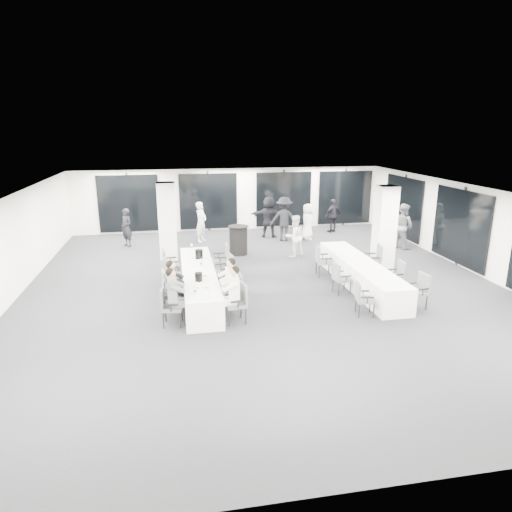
{
  "coord_description": "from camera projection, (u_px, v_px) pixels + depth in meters",
  "views": [
    {
      "loc": [
        -2.56,
        -12.6,
        4.63
      ],
      "look_at": [
        -0.3,
        -0.2,
        1.03
      ],
      "focal_mm": 32.0,
      "sensor_mm": 36.0,
      "label": 1
    }
  ],
  "objects": [
    {
      "name": "room",
      "position": [
        285.0,
        232.0,
        14.45
      ],
      "size": [
        14.04,
        16.04,
        2.84
      ],
      "color": "#26272C",
      "rests_on": "ground"
    },
    {
      "name": "column_left",
      "position": [
        167.0,
        223.0,
        15.79
      ],
      "size": [
        0.6,
        0.6,
        2.8
      ],
      "primitive_type": "cube",
      "color": "white",
      "rests_on": "floor"
    },
    {
      "name": "column_right",
      "position": [
        384.0,
        229.0,
        14.91
      ],
      "size": [
        0.6,
        0.6,
        2.8
      ],
      "primitive_type": "cube",
      "color": "white",
      "rests_on": "floor"
    },
    {
      "name": "banquet_table_main",
      "position": [
        199.0,
        283.0,
        12.87
      ],
      "size": [
        0.9,
        5.0,
        0.75
      ],
      "primitive_type": "cube",
      "color": "white",
      "rests_on": "floor"
    },
    {
      "name": "banquet_table_side",
      "position": [
        360.0,
        274.0,
        13.61
      ],
      "size": [
        0.9,
        5.0,
        0.75
      ],
      "primitive_type": "cube",
      "color": "white",
      "rests_on": "floor"
    },
    {
      "name": "cocktail_table",
      "position": [
        238.0,
        240.0,
        16.97
      ],
      "size": [
        0.77,
        0.77,
        1.07
      ],
      "color": "black",
      "rests_on": "floor"
    },
    {
      "name": "chair_main_left_near",
      "position": [
        169.0,
        304.0,
        10.88
      ],
      "size": [
        0.53,
        0.58,
        0.95
      ],
      "rotation": [
        0.0,
        0.0,
        -1.69
      ],
      "color": "#56585E",
      "rests_on": "floor"
    },
    {
      "name": "chair_main_left_second",
      "position": [
        169.0,
        296.0,
        11.48
      ],
      "size": [
        0.48,
        0.53,
        0.9
      ],
      "rotation": [
        0.0,
        0.0,
        -1.64
      ],
      "color": "#56585E",
      "rests_on": "floor"
    },
    {
      "name": "chair_main_left_mid",
      "position": [
        169.0,
        284.0,
        12.31
      ],
      "size": [
        0.51,
        0.55,
        0.91
      ],
      "rotation": [
        0.0,
        0.0,
        -1.44
      ],
      "color": "#56585E",
      "rests_on": "floor"
    },
    {
      "name": "chair_main_left_fourth",
      "position": [
        169.0,
        272.0,
        13.24
      ],
      "size": [
        0.59,
        0.61,
        0.95
      ],
      "rotation": [
        0.0,
        0.0,
        -1.83
      ],
      "color": "#56585E",
      "rests_on": "floor"
    },
    {
      "name": "chair_main_left_far",
      "position": [
        169.0,
        263.0,
        14.14
      ],
      "size": [
        0.54,
        0.59,
        0.97
      ],
      "rotation": [
        0.0,
        0.0,
        -1.45
      ],
      "color": "#56585E",
      "rests_on": "floor"
    },
    {
      "name": "chair_main_right_near",
      "position": [
        238.0,
        300.0,
        11.06
      ],
      "size": [
        0.56,
        0.6,
        0.98
      ],
      "rotation": [
        0.0,
        0.0,
        1.72
      ],
      "color": "#56585E",
      "rests_on": "floor"
    },
    {
      "name": "chair_main_right_second",
      "position": [
        235.0,
        290.0,
        11.7
      ],
      "size": [
        0.54,
        0.59,
        1.01
      ],
      "rotation": [
        0.0,
        0.0,
        1.63
      ],
      "color": "#56585E",
      "rests_on": "floor"
    },
    {
      "name": "chair_main_right_mid",
      "position": [
        230.0,
        280.0,
        12.66
      ],
      "size": [
        0.49,
        0.53,
        0.88
      ],
      "rotation": [
        0.0,
        0.0,
        1.47
      ],
      "color": "#56585E",
      "rests_on": "floor"
    },
    {
      "name": "chair_main_right_fourth",
      "position": [
        226.0,
        269.0,
        13.47
      ],
      "size": [
        0.58,
        0.62,
        1.0
      ],
      "rotation": [
        0.0,
        0.0,
        1.74
      ],
      "color": "#56585E",
      "rests_on": "floor"
    },
    {
      "name": "chair_main_right_far",
      "position": [
        222.0,
        258.0,
        14.51
      ],
      "size": [
        0.54,
        0.6,
        1.04
      ],
      "rotation": [
        0.0,
        0.0,
        1.55
      ],
      "color": "#56585E",
      "rests_on": "floor"
    },
    {
      "name": "chair_side_left_near",
      "position": [
        362.0,
        297.0,
        11.46
      ],
      "size": [
        0.5,
        0.54,
        0.87
      ],
      "rotation": [
        0.0,
        0.0,
        -1.73
      ],
      "color": "#56585E",
      "rests_on": "floor"
    },
    {
      "name": "chair_side_left_mid",
      "position": [
        340.0,
        276.0,
        12.98
      ],
      "size": [
        0.5,
        0.54,
        0.88
      ],
      "rotation": [
        0.0,
        0.0,
        -1.44
      ],
      "color": "#56585E",
      "rests_on": "floor"
    },
    {
      "name": "chair_side_left_far",
      "position": [
        322.0,
        259.0,
        14.46
      ],
      "size": [
        0.54,
        0.6,
        1.0
      ],
      "rotation": [
        0.0,
        0.0,
        -1.65
      ],
      "color": "#56585E",
      "rests_on": "floor"
    },
    {
      "name": "chair_side_right_near",
      "position": [
        419.0,
        289.0,
        11.92
      ],
      "size": [
        0.54,
        0.58,
        0.94
      ],
      "rotation": [
        0.0,
        0.0,
        1.72
      ],
      "color": "#56585E",
      "rests_on": "floor"
    },
    {
      "name": "chair_side_right_mid",
      "position": [
        397.0,
        274.0,
        13.1
      ],
      "size": [
        0.49,
        0.54,
        0.92
      ],
      "rotation": [
        0.0,
        0.0,
        1.52
      ],
      "color": "#56585E",
      "rests_on": "floor"
    },
    {
      "name": "chair_side_right_far",
      "position": [
        375.0,
        258.0,
        14.53
      ],
      "size": [
        0.6,
        0.63,
        1.02
      ],
      "rotation": [
        0.0,
        0.0,
        1.39
      ],
      "color": "#56585E",
      "rests_on": "floor"
    },
    {
      "name": "seated_guest_a",
      "position": [
        175.0,
        293.0,
        10.82
      ],
      "size": [
        0.5,
        0.38,
        1.44
      ],
      "rotation": [
        0.0,
        0.0,
        -1.57
      ],
      "color": "slate",
      "rests_on": "floor"
    },
    {
      "name": "seated_guest_b",
      "position": [
        175.0,
        284.0,
        11.42
      ],
      "size": [
        0.5,
        0.38,
        1.44
      ],
      "rotation": [
        0.0,
        0.0,
        -1.57
      ],
      "color": "black",
      "rests_on": "floor"
    },
    {
      "name": "seated_guest_c",
      "position": [
        232.0,
        291.0,
        10.95
      ],
      "size": [
        0.5,
        0.38,
        1.44
      ],
      "rotation": [
        0.0,
        0.0,
        1.57
      ],
      "color": "white",
      "rests_on": "floor"
    },
    {
      "name": "seated_guest_d",
      "position": [
        228.0,
        282.0,
        11.59
      ],
      "size": [
        0.5,
        0.38,
        1.44
      ],
      "rotation": [
        0.0,
        0.0,
        1.57
      ],
      "color": "white",
      "rests_on": "floor"
    },
    {
      "name": "standing_guest_a",
      "position": [
        201.0,
        219.0,
        18.74
      ],
      "size": [
        0.83,
        0.87,
        1.88
      ],
      "primitive_type": "imported",
      "rotation": [
        0.0,
        0.0,
        1.03
      ],
      "color": "white",
      "rests_on": "floor"
    },
    {
      "name": "standing_guest_b",
      "position": [
        294.0,
        234.0,
        16.54
      ],
      "size": [
        0.97,
        0.77,
        1.75
      ],
      "primitive_type": "imported",
      "rotation": [
        0.0,
        0.0,
        3.48
      ],
      "color": "white",
      "rests_on": "floor"
    },
    {
      "name": "standing_guest_c",
      "position": [
        284.0,
        216.0,
        18.87
      ],
      "size": [
        1.47,
        1.0,
        2.08
      ],
      "primitive_type": "imported",
      "rotation": [
        0.0,
        0.0,
        2.88
      ],
      "color": "black",
      "rests_on": "floor"
    },
    {
      "name": "standing_guest_d",
      "position": [
        333.0,
        213.0,
        20.43
      ],
      "size": [
        1.15,
        0.92,
        1.71
      ],
      "primitive_type": "imported",
      "rotation": [
        0.0,
        0.0,
        3.55
      ],
      "color": "black",
      "rests_on": "floor"
    },
    {
      "name": "standing_guest_e",
      "position": [
        308.0,
        219.0,
        19.16
      ],
      "size": [
        0.6,
        0.88,
        1.71
      ],
      "primitive_type": "imported",
      "rotation": [
        0.0,
        0.0,
        1.45
      ],
      "color": "white",
      "rests_on": "floor"
    },
    {
      "name": "standing_guest_f",
      "position": [
        269.0,
        214.0,
        19.47
      ],
      "size": [
        1.98,
        1.3,
        2.02
      ],
      "primitive_type": "imported",
      "rotation": [
        0.0,
        0.0,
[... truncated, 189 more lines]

